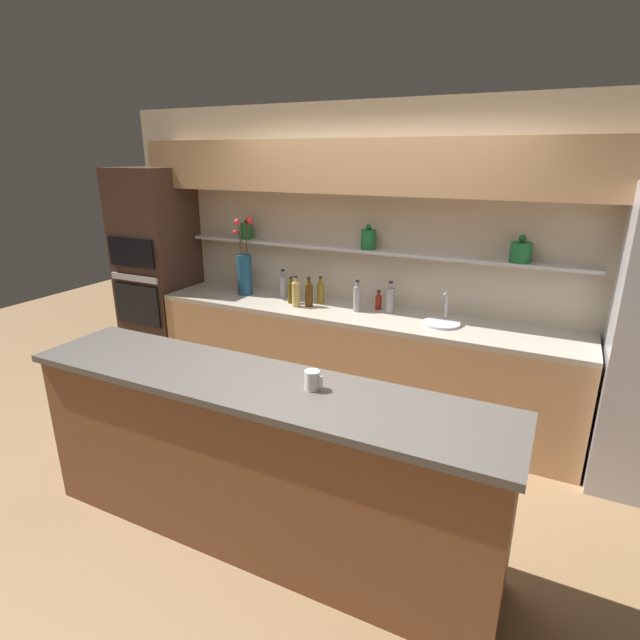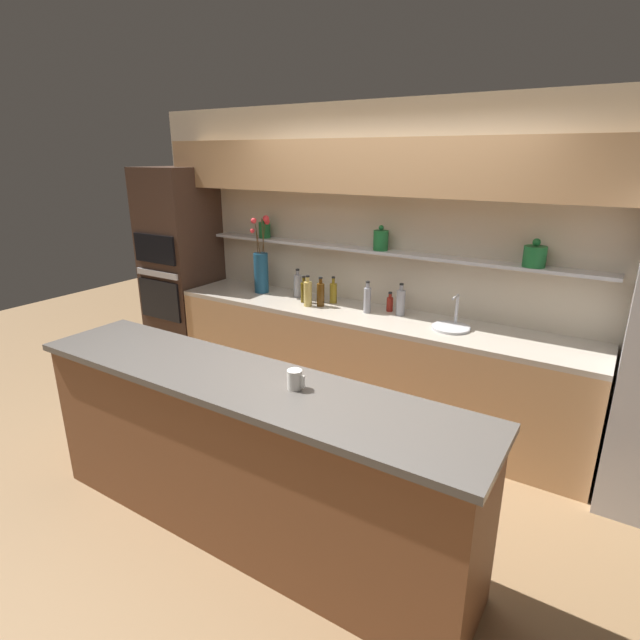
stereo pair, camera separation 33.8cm
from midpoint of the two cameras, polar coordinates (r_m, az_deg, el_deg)
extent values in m
plane|color=olive|center=(3.59, -0.57, -18.98)|extent=(12.00, 12.00, 0.00)
cube|color=beige|center=(4.37, 10.95, 6.46)|extent=(5.20, 0.10, 2.60)
cube|color=#B7B7BC|center=(4.26, 9.11, 7.73)|extent=(3.55, 0.18, 0.02)
cylinder|color=#19602D|center=(4.84, -4.36, 10.21)|extent=(0.11, 0.11, 0.15)
sphere|color=#19602D|center=(4.83, -4.38, 11.31)|extent=(0.04, 0.04, 0.04)
cylinder|color=#19602D|center=(4.23, 9.27, 8.95)|extent=(0.12, 0.12, 0.16)
sphere|color=#19602D|center=(4.22, 9.34, 10.35)|extent=(0.04, 0.04, 0.04)
cylinder|color=#19602D|center=(3.93, 25.65, 6.53)|extent=(0.16, 0.16, 0.15)
sphere|color=#19602D|center=(3.91, 25.86, 7.98)|extent=(0.06, 0.06, 0.06)
cube|color=tan|center=(4.08, 10.43, 16.85)|extent=(4.42, 0.34, 0.42)
cube|color=tan|center=(4.35, 7.30, -5.32)|extent=(3.65, 0.62, 0.88)
cube|color=#ADA393|center=(4.19, 7.55, 0.45)|extent=(3.65, 0.62, 0.04)
cube|color=brown|center=(3.01, -5.33, -15.78)|extent=(2.75, 0.55, 0.98)
cube|color=#56514C|center=(2.76, -5.65, -6.99)|extent=(2.81, 0.61, 0.04)
cube|color=#3D281E|center=(5.40, -13.82, 5.60)|extent=(0.66, 0.62, 2.06)
cube|color=black|center=(5.25, -16.12, 2.20)|extent=(0.55, 0.02, 0.40)
cube|color=black|center=(5.14, -16.63, 7.78)|extent=(0.55, 0.02, 0.28)
cube|color=#B7B7BC|center=(5.18, -16.38, 5.06)|extent=(0.58, 0.02, 0.06)
cylinder|color=navy|center=(4.77, -4.73, 5.37)|extent=(0.14, 0.14, 0.38)
cylinder|color=#4C3319|center=(4.70, -5.16, 8.85)|extent=(0.04, 0.04, 0.21)
sphere|color=red|center=(4.68, -5.68, 10.10)|extent=(0.04, 0.04, 0.04)
cylinder|color=#4C3319|center=(4.72, -4.42, 9.36)|extent=(0.07, 0.05, 0.28)
sphere|color=red|center=(4.71, -4.00, 11.12)|extent=(0.05, 0.05, 0.05)
cylinder|color=#4C3319|center=(4.68, -5.11, 9.40)|extent=(0.06, 0.01, 0.31)
sphere|color=red|center=(4.63, -5.50, 11.21)|extent=(0.05, 0.05, 0.05)
cylinder|color=#4C3319|center=(4.68, -4.49, 9.53)|extent=(0.01, 0.03, 0.32)
sphere|color=red|center=(4.64, -4.10, 11.48)|extent=(0.06, 0.06, 0.06)
cylinder|color=#B7B7BC|center=(3.95, 17.13, -0.89)|extent=(0.29, 0.29, 0.02)
cylinder|color=#B7B7BC|center=(4.01, 17.71, 1.16)|extent=(0.02, 0.02, 0.22)
cylinder|color=#B7B7BC|center=(3.93, 17.63, 2.48)|extent=(0.02, 0.12, 0.02)
cylinder|color=gray|center=(4.61, -0.47, 3.88)|extent=(0.07, 0.07, 0.21)
cylinder|color=gray|center=(4.58, -0.48, 5.39)|extent=(0.03, 0.03, 0.04)
cylinder|color=black|center=(4.58, -0.48, 5.75)|extent=(0.03, 0.03, 0.01)
cylinder|color=gray|center=(4.18, 7.74, 2.20)|extent=(0.06, 0.06, 0.21)
cylinder|color=gray|center=(4.15, 7.82, 3.90)|extent=(0.03, 0.03, 0.04)
cylinder|color=black|center=(4.14, 7.83, 4.29)|extent=(0.03, 0.03, 0.01)
cylinder|color=tan|center=(4.32, 0.83, 2.95)|extent=(0.07, 0.07, 0.22)
cylinder|color=tan|center=(4.29, 0.84, 4.62)|extent=(0.03, 0.03, 0.04)
cylinder|color=black|center=(4.28, 0.84, 5.00)|extent=(0.03, 0.03, 0.01)
cylinder|color=#4C2D0C|center=(4.33, 2.31, 2.86)|extent=(0.07, 0.07, 0.20)
cylinder|color=#4C2D0C|center=(4.30, 2.33, 4.44)|extent=(0.03, 0.03, 0.04)
cylinder|color=black|center=(4.29, 2.33, 4.82)|extent=(0.03, 0.03, 0.01)
cylinder|color=olive|center=(4.43, 3.71, 3.03)|extent=(0.06, 0.06, 0.18)
cylinder|color=olive|center=(4.40, 3.74, 4.45)|extent=(0.03, 0.03, 0.05)
cylinder|color=black|center=(4.40, 3.75, 4.85)|extent=(0.03, 0.03, 0.01)
cylinder|color=maroon|center=(4.26, 10.24, 1.73)|extent=(0.05, 0.05, 0.12)
cylinder|color=maroon|center=(4.24, 10.30, 2.72)|extent=(0.03, 0.03, 0.04)
cylinder|color=black|center=(4.23, 10.32, 3.04)|extent=(0.03, 0.03, 0.01)
cylinder|color=gray|center=(4.16, 11.52, 1.90)|extent=(0.07, 0.07, 0.21)
cylinder|color=gray|center=(4.13, 11.63, 3.60)|extent=(0.03, 0.03, 0.04)
cylinder|color=black|center=(4.12, 11.65, 4.00)|extent=(0.03, 0.03, 0.01)
cylinder|color=#47380A|center=(4.44, 0.32, 3.12)|extent=(0.06, 0.06, 0.18)
cylinder|color=#47380A|center=(4.42, 0.32, 4.54)|extent=(0.03, 0.03, 0.05)
cylinder|color=black|center=(4.41, 0.32, 4.95)|extent=(0.03, 0.03, 0.01)
cylinder|color=silver|center=(2.59, 0.83, -6.88)|extent=(0.08, 0.08, 0.10)
cube|color=silver|center=(2.57, 1.79, -7.14)|extent=(0.02, 0.01, 0.07)
camera|label=1|loc=(0.17, -87.14, 0.95)|focal=28.00mm
camera|label=2|loc=(0.17, 92.86, -0.95)|focal=28.00mm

